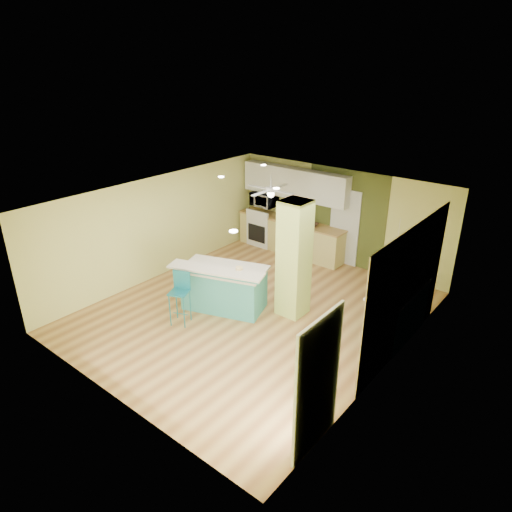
{
  "coord_description": "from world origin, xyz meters",
  "views": [
    {
      "loc": [
        5.39,
        -6.6,
        5.06
      ],
      "look_at": [
        -0.27,
        0.4,
        1.1
      ],
      "focal_mm": 32.0,
      "sensor_mm": 36.0,
      "label": 1
    }
  ],
  "objects_px": {
    "side_counter": "(396,311)",
    "canister": "(239,271)",
    "fruit_bowl": "(312,225)",
    "bar_stool": "(180,289)",
    "peninsula": "(224,287)"
  },
  "relations": [
    {
      "from": "bar_stool",
      "to": "side_counter",
      "type": "distance_m",
      "value": 4.28
    },
    {
      "from": "side_counter",
      "to": "fruit_bowl",
      "type": "xyz_separation_m",
      "value": [
        -3.29,
        2.08,
        0.46
      ]
    },
    {
      "from": "fruit_bowl",
      "to": "canister",
      "type": "height_order",
      "value": "canister"
    },
    {
      "from": "side_counter",
      "to": "canister",
      "type": "distance_m",
      "value": 3.19
    },
    {
      "from": "bar_stool",
      "to": "canister",
      "type": "height_order",
      "value": "canister"
    },
    {
      "from": "bar_stool",
      "to": "canister",
      "type": "relative_size",
      "value": 5.77
    },
    {
      "from": "bar_stool",
      "to": "canister",
      "type": "xyz_separation_m",
      "value": [
        0.78,
        0.92,
        0.3
      ]
    },
    {
      "from": "side_counter",
      "to": "canister",
      "type": "xyz_separation_m",
      "value": [
        -2.84,
        -1.36,
        0.51
      ]
    },
    {
      "from": "bar_stool",
      "to": "side_counter",
      "type": "relative_size",
      "value": 0.68
    },
    {
      "from": "fruit_bowl",
      "to": "canister",
      "type": "relative_size",
      "value": 1.79
    },
    {
      "from": "side_counter",
      "to": "fruit_bowl",
      "type": "distance_m",
      "value": 3.92
    },
    {
      "from": "side_counter",
      "to": "canister",
      "type": "bearing_deg",
      "value": -154.38
    },
    {
      "from": "bar_stool",
      "to": "fruit_bowl",
      "type": "bearing_deg",
      "value": 63.18
    },
    {
      "from": "peninsula",
      "to": "side_counter",
      "type": "bearing_deg",
      "value": 2.7
    },
    {
      "from": "bar_stool",
      "to": "peninsula",
      "type": "bearing_deg",
      "value": 50.6
    }
  ]
}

